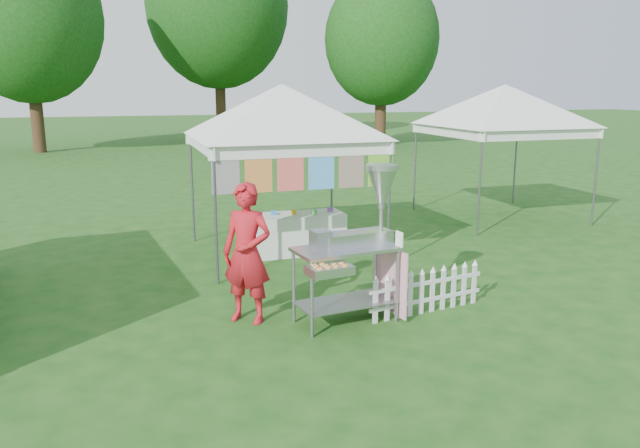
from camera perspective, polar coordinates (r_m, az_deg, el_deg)
name	(u,v)px	position (r m, az deg, el deg)	size (l,w,h in m)	color
ground	(354,320)	(8.17, 3.10, -8.76)	(120.00, 120.00, 0.00)	#184814
canopy_main	(281,84)	(10.94, -3.55, 12.61)	(4.24, 4.24, 3.45)	#59595E
canopy_right	(505,85)	(14.66, 16.58, 12.11)	(4.24, 4.24, 3.45)	#59595E
tree_left	(27,19)	(31.38, -25.18, 16.62)	(6.40, 6.40, 9.53)	#3A2515
tree_mid	(217,6)	(35.80, -9.36, 19.04)	(7.60, 7.60, 11.52)	#3A2515
tree_right	(382,40)	(31.85, 5.68, 16.44)	(5.60, 5.60, 8.42)	#3A2515
donut_cart	(361,232)	(7.85, 3.77, -0.69)	(1.44, 1.14, 1.99)	gray
vendor	(247,253)	(7.92, -6.69, -2.68)	(0.66, 0.43, 1.80)	red
picket_fence	(427,292)	(8.43, 9.75, -6.17)	(1.78, 0.32, 0.56)	silver
display_table	(294,234)	(11.24, -2.42, -0.89)	(1.80, 0.70, 0.72)	white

